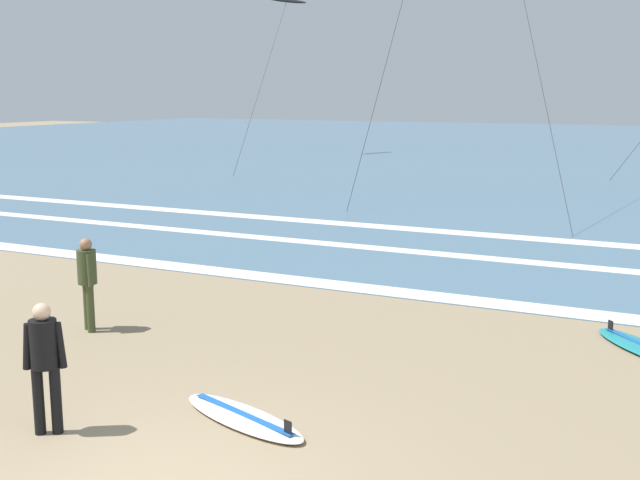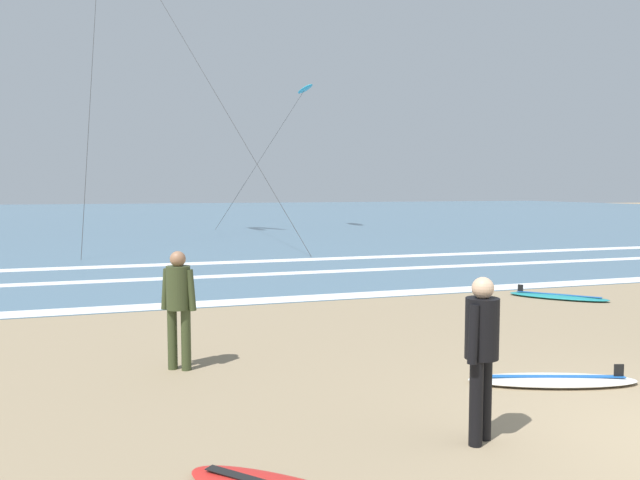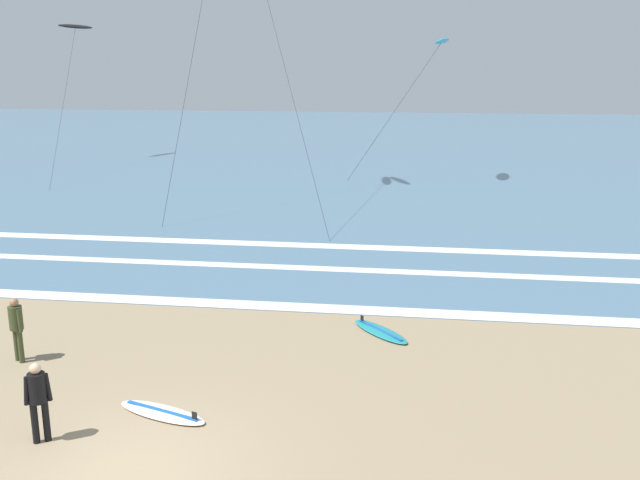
% 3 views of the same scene
% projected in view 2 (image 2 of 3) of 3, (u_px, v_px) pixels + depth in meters
% --- Properties ---
extents(ocean_surface, '(140.00, 90.00, 0.01)m').
position_uv_depth(ocean_surface, '(173.00, 215.00, 56.81)').
color(ocean_surface, slate).
rests_on(ocean_surface, ground).
extents(wave_foam_shoreline, '(39.43, 0.73, 0.01)m').
position_uv_depth(wave_foam_shoreline, '(409.00, 292.00, 14.96)').
color(wave_foam_shoreline, white).
rests_on(wave_foam_shoreline, ocean_surface).
extents(wave_foam_mid_break, '(44.31, 0.59, 0.01)m').
position_uv_depth(wave_foam_mid_break, '(296.00, 273.00, 18.36)').
color(wave_foam_mid_break, white).
rests_on(wave_foam_mid_break, ocean_surface).
extents(wave_foam_outer_break, '(57.64, 0.76, 0.01)m').
position_uv_depth(wave_foam_outer_break, '(300.00, 260.00, 21.72)').
color(wave_foam_outer_break, white).
rests_on(wave_foam_outer_break, ocean_surface).
extents(surfer_mid_group, '(0.47, 0.36, 1.60)m').
position_uv_depth(surfer_mid_group, '(482.00, 344.00, 6.11)').
color(surfer_mid_group, black).
rests_on(surfer_mid_group, ground).
extents(surfer_background_far, '(0.48, 0.35, 1.60)m').
position_uv_depth(surfer_background_far, '(178.00, 299.00, 8.59)').
color(surfer_background_far, '#384223').
rests_on(surfer_background_far, ground).
extents(surfboard_right_spare, '(2.18, 1.24, 0.25)m').
position_uv_depth(surfboard_right_spare, '(553.00, 380.00, 8.03)').
color(surfboard_right_spare, silver).
rests_on(surfboard_right_spare, ground).
extents(surfboard_foreground_flat, '(1.85, 1.97, 0.25)m').
position_uv_depth(surfboard_foreground_flat, '(558.00, 296.00, 14.21)').
color(surfboard_foreground_flat, teal).
rests_on(surfboard_foreground_flat, ground).
extents(kite_cyan_high_left, '(6.08, 3.27, 8.54)m').
position_uv_depth(kite_cyan_high_left, '(305.00, 90.00, 38.49)').
color(kite_cyan_high_left, '#23A8C6').
rests_on(kite_cyan_high_left, ground).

